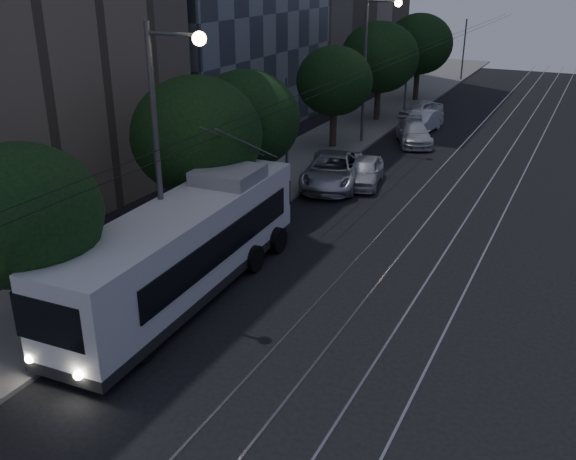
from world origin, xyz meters
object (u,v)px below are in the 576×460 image
at_px(trolleybus, 186,247).
at_px(streetlamp_near, 165,135).
at_px(pickup_silver, 333,170).
at_px(car_white_c, 422,121).
at_px(streetlamp_far, 371,56).
at_px(car_white_a, 364,171).
at_px(car_white_b, 414,133).
at_px(car_white_d, 421,110).

distance_m(trolleybus, streetlamp_near, 3.90).
relative_size(pickup_silver, car_white_c, 1.33).
xyz_separation_m(car_white_c, streetlamp_far, (-2.31, -4.75, 4.85)).
relative_size(pickup_silver, car_white_a, 1.40).
height_order(car_white_b, car_white_d, car_white_b).
bearing_deg(car_white_d, car_white_a, -59.73).
relative_size(car_white_a, streetlamp_far, 0.46).
relative_size(car_white_b, car_white_c, 1.09).
relative_size(car_white_c, streetlamp_far, 0.49).
distance_m(pickup_silver, car_white_c, 13.75).
bearing_deg(car_white_a, pickup_silver, -159.82).
bearing_deg(trolleybus, streetlamp_near, 161.26).
bearing_deg(streetlamp_near, car_white_b, 84.91).
bearing_deg(car_white_b, trolleybus, -117.42).
relative_size(car_white_d, streetlamp_near, 0.43).
xyz_separation_m(car_white_a, car_white_b, (0.00, 9.46, -0.02)).
height_order(car_white_a, car_white_b, car_white_a).
distance_m(car_white_a, streetlamp_near, 15.07).
bearing_deg(car_white_d, pickup_silver, -64.63).
bearing_deg(trolleybus, car_white_b, 84.19).
bearing_deg(car_white_b, car_white_c, 72.46).
height_order(car_white_c, streetlamp_near, streetlamp_near).
bearing_deg(car_white_d, car_white_c, -49.16).
bearing_deg(pickup_silver, trolleybus, -102.73).
height_order(car_white_d, streetlamp_far, streetlamp_far).
height_order(trolleybus, streetlamp_near, streetlamp_near).
xyz_separation_m(streetlamp_near, streetlamp_far, (-0.60, 22.21, 0.00)).
height_order(car_white_a, car_white_c, car_white_c).
height_order(pickup_silver, car_white_d, pickup_silver).
relative_size(car_white_c, streetlamp_near, 0.49).
distance_m(car_white_b, car_white_d, 7.81).
xyz_separation_m(pickup_silver, car_white_c, (1.07, 13.71, -0.09)).
relative_size(trolleybus, streetlamp_near, 1.40).
bearing_deg(streetlamp_near, trolleybus, -16.31).
bearing_deg(streetlamp_near, car_white_d, 89.09).
xyz_separation_m(car_white_c, car_white_d, (-1.21, 4.26, -0.07)).
bearing_deg(trolleybus, pickup_silver, 87.82).
xyz_separation_m(car_white_a, streetlamp_far, (-2.70, 8.10, 4.86)).
xyz_separation_m(car_white_c, streetlamp_near, (-1.71, -26.95, 4.85)).
height_order(car_white_a, streetlamp_far, streetlamp_far).
bearing_deg(trolleybus, car_white_a, 81.98).
distance_m(car_white_d, streetlamp_far, 10.32).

